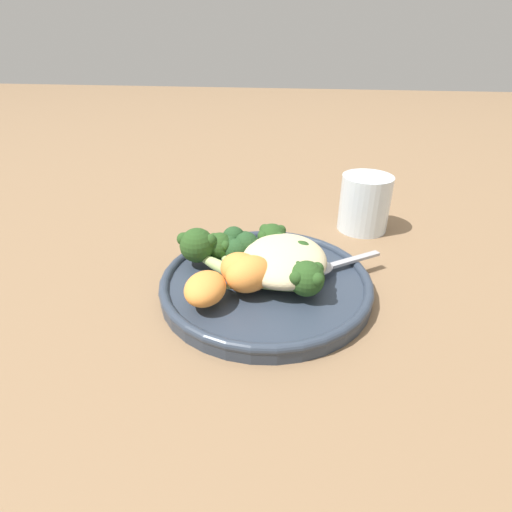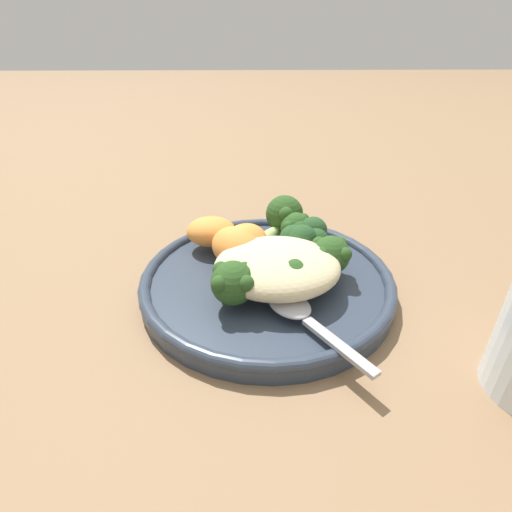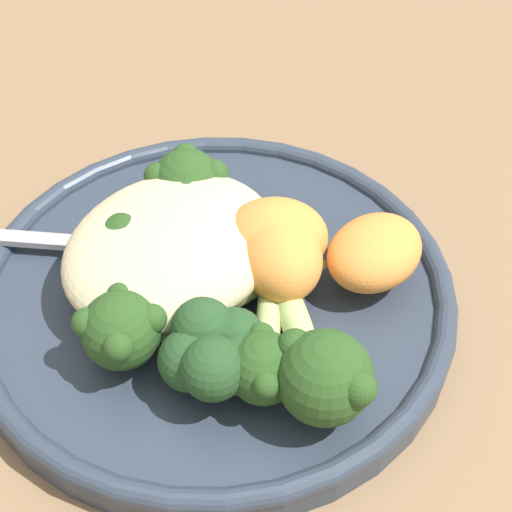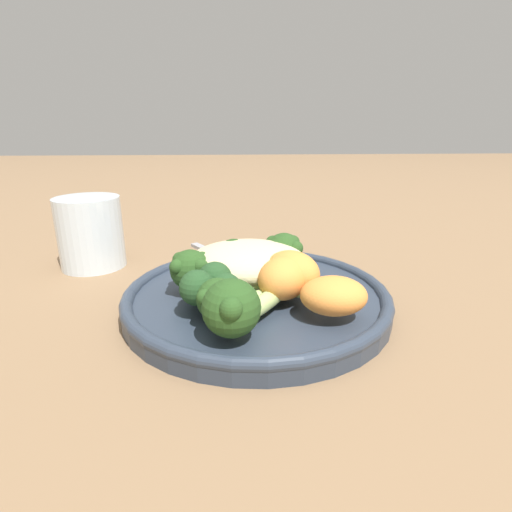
{
  "view_description": "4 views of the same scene",
  "coord_description": "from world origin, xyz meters",
  "px_view_note": "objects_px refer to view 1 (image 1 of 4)",
  "views": [
    {
      "loc": [
        0.41,
        0.06,
        0.28
      ],
      "look_at": [
        -0.01,
        0.0,
        0.04
      ],
      "focal_mm": 28.0,
      "sensor_mm": 36.0,
      "label": 1
    },
    {
      "loc": [
        0.03,
        0.35,
        0.24
      ],
      "look_at": [
        0.02,
        0.01,
        0.03
      ],
      "focal_mm": 28.0,
      "sensor_mm": 36.0,
      "label": 2
    },
    {
      "loc": [
        -0.21,
        -0.2,
        0.35
      ],
      "look_at": [
        0.02,
        -0.0,
        0.04
      ],
      "focal_mm": 60.0,
      "sensor_mm": 36.0,
      "label": 3
    },
    {
      "loc": [
        -0.01,
        -0.34,
        0.17
      ],
      "look_at": [
        0.01,
        0.03,
        0.05
      ],
      "focal_mm": 28.0,
      "sensor_mm": 36.0,
      "label": 4
    }
  ],
  "objects_px": {
    "quinoa_mound": "(284,261)",
    "water_glass": "(365,203)",
    "kale_tuft": "(238,244)",
    "sweet_potato_chunk_1": "(250,274)",
    "broccoli_stalk_0": "(301,279)",
    "broccoli_stalk_4": "(202,249)",
    "plate": "(266,283)",
    "broccoli_stalk_3": "(224,251)",
    "broccoli_stalk_1": "(290,261)",
    "spoon": "(323,267)",
    "sweet_potato_chunk_2": "(205,288)",
    "broccoli_stalk_2": "(267,246)",
    "sweet_potato_chunk_0": "(241,270)"
  },
  "relations": [
    {
      "from": "broccoli_stalk_0",
      "to": "broccoli_stalk_4",
      "type": "distance_m",
      "value": 0.13
    },
    {
      "from": "broccoli_stalk_1",
      "to": "water_glass",
      "type": "bearing_deg",
      "value": 21.64
    },
    {
      "from": "plate",
      "to": "sweet_potato_chunk_2",
      "type": "bearing_deg",
      "value": -44.69
    },
    {
      "from": "broccoli_stalk_0",
      "to": "sweet_potato_chunk_1",
      "type": "xyz_separation_m",
      "value": [
        -0.0,
        -0.06,
        0.0
      ]
    },
    {
      "from": "sweet_potato_chunk_0",
      "to": "kale_tuft",
      "type": "bearing_deg",
      "value": -166.66
    },
    {
      "from": "quinoa_mound",
      "to": "broccoli_stalk_1",
      "type": "xyz_separation_m",
      "value": [
        -0.01,
        0.01,
        -0.0
      ]
    },
    {
      "from": "broccoli_stalk_0",
      "to": "broccoli_stalk_1",
      "type": "distance_m",
      "value": 0.05
    },
    {
      "from": "sweet_potato_chunk_0",
      "to": "sweet_potato_chunk_2",
      "type": "bearing_deg",
      "value": -41.92
    },
    {
      "from": "broccoli_stalk_4",
      "to": "sweet_potato_chunk_1",
      "type": "xyz_separation_m",
      "value": [
        0.05,
        0.07,
        0.0
      ]
    },
    {
      "from": "sweet_potato_chunk_0",
      "to": "spoon",
      "type": "height_order",
      "value": "sweet_potato_chunk_0"
    },
    {
      "from": "kale_tuft",
      "to": "broccoli_stalk_0",
      "type": "bearing_deg",
      "value": 48.37
    },
    {
      "from": "broccoli_stalk_1",
      "to": "spoon",
      "type": "relative_size",
      "value": 0.96
    },
    {
      "from": "quinoa_mound",
      "to": "broccoli_stalk_1",
      "type": "bearing_deg",
      "value": 138.31
    },
    {
      "from": "plate",
      "to": "quinoa_mound",
      "type": "relative_size",
      "value": 2.14
    },
    {
      "from": "broccoli_stalk_0",
      "to": "spoon",
      "type": "bearing_deg",
      "value": 69.42
    },
    {
      "from": "water_glass",
      "to": "broccoli_stalk_4",
      "type": "bearing_deg",
      "value": -50.25
    },
    {
      "from": "quinoa_mound",
      "to": "kale_tuft",
      "type": "relative_size",
      "value": 2.21
    },
    {
      "from": "broccoli_stalk_2",
      "to": "water_glass",
      "type": "xyz_separation_m",
      "value": [
        -0.15,
        0.14,
        0.01
      ]
    },
    {
      "from": "plate",
      "to": "water_glass",
      "type": "height_order",
      "value": "water_glass"
    },
    {
      "from": "broccoli_stalk_4",
      "to": "water_glass",
      "type": "relative_size",
      "value": 1.26
    },
    {
      "from": "spoon",
      "to": "water_glass",
      "type": "height_order",
      "value": "water_glass"
    },
    {
      "from": "quinoa_mound",
      "to": "spoon",
      "type": "height_order",
      "value": "quinoa_mound"
    },
    {
      "from": "broccoli_stalk_2",
      "to": "sweet_potato_chunk_1",
      "type": "distance_m",
      "value": 0.08
    },
    {
      "from": "plate",
      "to": "kale_tuft",
      "type": "distance_m",
      "value": 0.07
    },
    {
      "from": "broccoli_stalk_0",
      "to": "spoon",
      "type": "height_order",
      "value": "broccoli_stalk_0"
    },
    {
      "from": "quinoa_mound",
      "to": "water_glass",
      "type": "distance_m",
      "value": 0.22
    },
    {
      "from": "quinoa_mound",
      "to": "sweet_potato_chunk_1",
      "type": "height_order",
      "value": "sweet_potato_chunk_1"
    },
    {
      "from": "plate",
      "to": "broccoli_stalk_1",
      "type": "bearing_deg",
      "value": 113.72
    },
    {
      "from": "sweet_potato_chunk_1",
      "to": "kale_tuft",
      "type": "relative_size",
      "value": 1.03
    },
    {
      "from": "broccoli_stalk_1",
      "to": "sweet_potato_chunk_0",
      "type": "distance_m",
      "value": 0.06
    },
    {
      "from": "water_glass",
      "to": "spoon",
      "type": "bearing_deg",
      "value": -20.3
    },
    {
      "from": "sweet_potato_chunk_1",
      "to": "spoon",
      "type": "height_order",
      "value": "sweet_potato_chunk_1"
    },
    {
      "from": "broccoli_stalk_2",
      "to": "sweet_potato_chunk_2",
      "type": "relative_size",
      "value": 2.18
    },
    {
      "from": "kale_tuft",
      "to": "spoon",
      "type": "relative_size",
      "value": 0.49
    },
    {
      "from": "broccoli_stalk_1",
      "to": "spoon",
      "type": "bearing_deg",
      "value": -23.83
    },
    {
      "from": "kale_tuft",
      "to": "sweet_potato_chunk_1",
      "type": "bearing_deg",
      "value": 20.23
    },
    {
      "from": "sweet_potato_chunk_1",
      "to": "spoon",
      "type": "distance_m",
      "value": 0.1
    },
    {
      "from": "sweet_potato_chunk_1",
      "to": "sweet_potato_chunk_2",
      "type": "relative_size",
      "value": 1.0
    },
    {
      "from": "broccoli_stalk_3",
      "to": "broccoli_stalk_4",
      "type": "distance_m",
      "value": 0.03
    },
    {
      "from": "sweet_potato_chunk_2",
      "to": "water_glass",
      "type": "height_order",
      "value": "water_glass"
    },
    {
      "from": "plate",
      "to": "broccoli_stalk_3",
      "type": "xyz_separation_m",
      "value": [
        -0.03,
        -0.06,
        0.03
      ]
    },
    {
      "from": "plate",
      "to": "broccoli_stalk_4",
      "type": "distance_m",
      "value": 0.09
    },
    {
      "from": "broccoli_stalk_1",
      "to": "kale_tuft",
      "type": "distance_m",
      "value": 0.07
    },
    {
      "from": "sweet_potato_chunk_2",
      "to": "spoon",
      "type": "bearing_deg",
      "value": 122.96
    },
    {
      "from": "quinoa_mound",
      "to": "broccoli_stalk_4",
      "type": "xyz_separation_m",
      "value": [
        -0.01,
        -0.1,
        0.0
      ]
    },
    {
      "from": "broccoli_stalk_2",
      "to": "broccoli_stalk_4",
      "type": "height_order",
      "value": "broccoli_stalk_4"
    },
    {
      "from": "broccoli_stalk_2",
      "to": "water_glass",
      "type": "distance_m",
      "value": 0.21
    },
    {
      "from": "quinoa_mound",
      "to": "water_glass",
      "type": "height_order",
      "value": "water_glass"
    },
    {
      "from": "broccoli_stalk_2",
      "to": "spoon",
      "type": "distance_m",
      "value": 0.08
    },
    {
      "from": "spoon",
      "to": "broccoli_stalk_4",
      "type": "bearing_deg",
      "value": 147.11
    }
  ]
}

